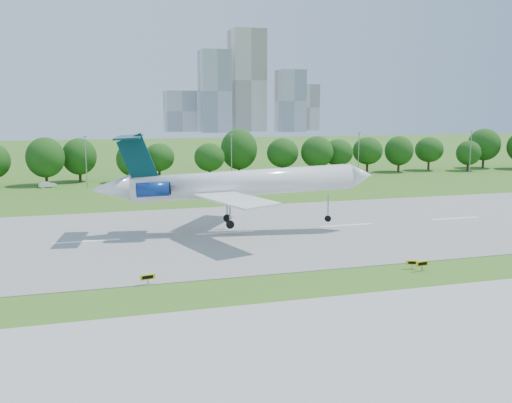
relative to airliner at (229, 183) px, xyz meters
name	(u,v)px	position (x,y,z in m)	size (l,w,h in m)	color
ground	(278,281)	(-0.71, -25.30, -7.58)	(600.00, 600.00, 0.00)	#34691B
runway	(225,233)	(-0.71, -0.30, -7.54)	(400.00, 45.00, 0.08)	gray
taxiway	(350,347)	(-0.71, -43.30, -7.54)	(400.00, 23.00, 0.08)	#ADADA8
tree_line	(166,156)	(-0.71, 66.70, -1.39)	(288.40, 8.40, 10.40)	#382314
light_poles	(161,159)	(-3.21, 56.70, -1.24)	(175.90, 0.25, 12.19)	gray
skyline	(243,93)	(99.45, 365.31, 22.89)	(127.00, 52.00, 80.00)	#B2B2B7
airliner	(229,183)	(0.00, 0.00, 0.00)	(42.00, 30.30, 13.94)	white
taxi_sign_left	(148,277)	(-14.40, -22.60, -6.74)	(1.61, 0.47, 1.13)	gray
taxi_sign_centre	(412,263)	(15.90, -25.11, -6.83)	(1.41, 0.64, 1.01)	gray
taxi_sign_right	(422,264)	(16.55, -26.19, -6.71)	(1.69, 0.41, 1.18)	gray
service_vehicle_a	(48,185)	(-29.72, 60.15, -6.91)	(1.42, 4.06, 1.34)	silver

